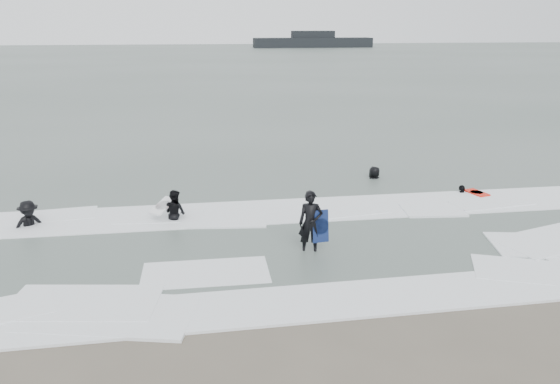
{
  "coord_description": "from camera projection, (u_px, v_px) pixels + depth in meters",
  "views": [
    {
      "loc": [
        -2.58,
        -12.12,
        6.51
      ],
      "look_at": [
        0.0,
        5.0,
        1.1
      ],
      "focal_mm": 35.0,
      "sensor_mm": 36.0,
      "label": 1
    }
  ],
  "objects": [
    {
      "name": "surfer_wading",
      "position": [
        176.0,
        221.0,
        18.69
      ],
      "size": [
        1.01,
        1.0,
        1.64
      ],
      "primitive_type": "imported",
      "rotation": [
        0.0,
        0.0,
        2.36
      ],
      "color": "black",
      "rests_on": "ground"
    },
    {
      "name": "surf_foam",
      "position": [
        286.0,
        236.0,
        17.22
      ],
      "size": [
        30.03,
        9.06,
        0.09
      ],
      "color": "white",
      "rests_on": "ground"
    },
    {
      "name": "sea",
      "position": [
        212.0,
        63.0,
        89.24
      ],
      "size": [
        320.0,
        320.0,
        0.0
      ],
      "primitive_type": "plane",
      "color": "#47544C",
      "rests_on": "ground"
    },
    {
      "name": "surfer_breaker",
      "position": [
        30.0,
        228.0,
        18.0
      ],
      "size": [
        1.34,
        1.2,
        1.8
      ],
      "primitive_type": "imported",
      "rotation": [
        0.0,
        0.0,
        0.58
      ],
      "color": "black",
      "rests_on": "ground"
    },
    {
      "name": "surfer_centre",
      "position": [
        310.0,
        253.0,
        16.07
      ],
      "size": [
        0.77,
        0.58,
        1.92
      ],
      "primitive_type": "imported",
      "rotation": [
        0.0,
        0.0,
        -0.19
      ],
      "color": "black",
      "rests_on": "ground"
    },
    {
      "name": "bodyboards",
      "position": [
        328.0,
        206.0,
        18.59
      ],
      "size": [
        12.85,
        5.21,
        1.25
      ],
      "color": "#0F1D49",
      "rests_on": "ground"
    },
    {
      "name": "surfer_right_near",
      "position": [
        462.0,
        194.0,
        21.54
      ],
      "size": [
        0.96,
        0.6,
        1.53
      ],
      "primitive_type": "imported",
      "rotation": [
        0.0,
        0.0,
        -2.86
      ],
      "color": "black",
      "rests_on": "ground"
    },
    {
      "name": "vessel_horizon",
      "position": [
        313.0,
        42.0,
        143.8
      ],
      "size": [
        31.22,
        5.58,
        4.24
      ],
      "color": "black",
      "rests_on": "ground"
    },
    {
      "name": "surfer_right_far",
      "position": [
        374.0,
        179.0,
        23.6
      ],
      "size": [
        0.99,
        0.86,
        1.71
      ],
      "primitive_type": "imported",
      "rotation": [
        0.0,
        0.0,
        -2.67
      ],
      "color": "black",
      "rests_on": "ground"
    },
    {
      "name": "ground",
      "position": [
        310.0,
        292.0,
        13.74
      ],
      "size": [
        320.0,
        320.0,
        0.0
      ],
      "primitive_type": "plane",
      "color": "brown",
      "rests_on": "ground"
    }
  ]
}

